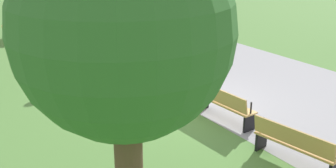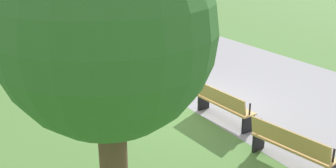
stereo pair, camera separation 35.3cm
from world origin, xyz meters
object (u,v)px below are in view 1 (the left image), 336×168
bench_1 (47,37)px  bench_2 (84,46)px  bench_5 (223,103)px  bench_4 (169,77)px  bench_3 (124,59)px  bench_0 (11,30)px  tree_0 (124,34)px  bench_6 (295,144)px

bench_1 → bench_2: size_ratio=1.00×
bench_1 → bench_5: 9.91m
bench_4 → bench_3: bearing=-171.7°
bench_0 → bench_4: same height
bench_3 → tree_0: (8.11, -4.18, 2.96)m
bench_3 → bench_6: same height
bench_0 → bench_1: 2.49m
bench_3 → bench_6: 7.46m
bench_3 → bench_4: same height
bench_0 → bench_2: (4.70, 1.65, 0.00)m
bench_0 → bench_1: bearing=47.1°
bench_6 → bench_0: bearing=180.0°
bench_4 → tree_0: 7.74m
bench_0 → bench_2: bearing=44.4°
bench_4 → bench_1: bearing=-166.2°
bench_1 → bench_4: bearing=30.5°
bench_1 → tree_0: bearing=6.5°
bench_2 → bench_3: size_ratio=1.01×
bench_2 → bench_4: 4.98m
bench_2 → tree_0: 11.57m
bench_2 → bench_3: (2.45, 0.48, 0.00)m
bench_4 → bench_6: (4.97, -0.24, 0.00)m
bench_1 → bench_3: same height
tree_0 → bench_0: bearing=172.4°
bench_1 → bench_5: (9.81, 1.43, 0.00)m
bench_2 → tree_0: bearing=-5.4°
bench_0 → bench_2: same height
bench_1 → bench_2: same height
bench_3 → bench_2: bearing=-160.6°
bench_0 → bench_5: size_ratio=1.00×
bench_1 → bench_2: (2.39, 0.71, 0.00)m
tree_0 → bench_6: bearing=98.9°
bench_0 → bench_6: 14.75m
bench_5 → bench_6: 2.49m
bench_5 → bench_2: bearing=-177.3°
bench_6 → tree_0: (0.65, -4.18, 2.96)m
bench_4 → bench_5: bearing=2.8°
bench_6 → tree_0: tree_0 is taller
bench_5 → bench_3: bearing=180.0°
bench_0 → bench_5: bearing=36.1°
bench_2 → bench_3: 2.49m
bench_5 → tree_0: (3.14, -4.42, 2.96)m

